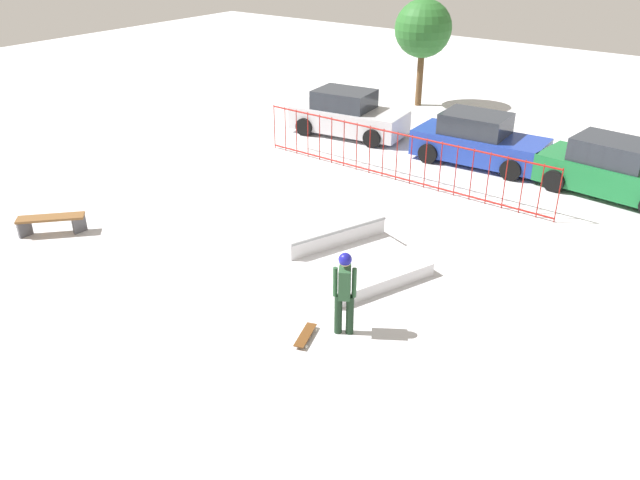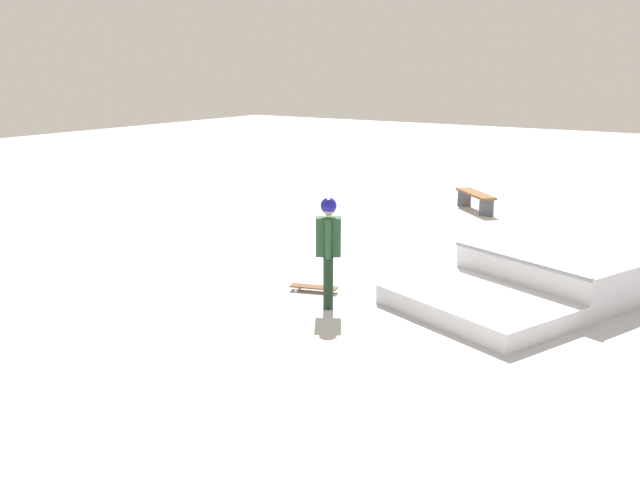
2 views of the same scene
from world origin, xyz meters
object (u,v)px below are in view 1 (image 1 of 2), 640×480
park_bench (51,221)px  distant_tree (423,29)px  skate_ramp (309,225)px  parked_car_green (614,171)px  skater (345,287)px  skateboard (305,335)px  parked_car_silver (348,115)px  parked_car_blue (478,141)px

park_bench → distant_tree: (1.45, 16.18, 2.71)m
skate_ramp → parked_car_green: 8.95m
park_bench → parked_car_green: bearing=46.2°
skate_ramp → distant_tree: distant_tree is taller
skate_ramp → parked_car_green: bearing=74.7°
skater → skateboard: 1.20m
skater → skate_ramp: bearing=-164.6°
park_bench → parked_car_silver: bearing=83.1°
skater → park_bench: bearing=-115.3°
skater → parked_car_green: skater is taller
distant_tree → parked_car_blue: bearing=-46.0°
skateboard → distant_tree: (-6.34, 15.92, 2.99)m
parked_car_green → distant_tree: size_ratio=1.01×
skate_ramp → park_bench: size_ratio=4.14×
skateboard → park_bench: park_bench is taller
parked_car_silver → parked_car_blue: size_ratio=1.02×
parked_car_green → park_bench: bearing=-127.5°
parked_car_blue → parked_car_silver: bearing=177.2°
skate_ramp → park_bench: skate_ramp is taller
skater → park_bench: 8.33m
park_bench → parked_car_silver: parked_car_silver is taller
skateboard → park_bench: (-7.79, -0.25, 0.28)m
skate_ramp → skater: bearing=-22.8°
parked_car_blue → parked_car_green: same height
skater → distant_tree: (-6.81, 15.33, 2.06)m
skateboard → parked_car_silver: size_ratio=0.19×
parked_car_green → distant_tree: distant_tree is taller
parked_car_silver → skateboard: bearing=-66.2°
skate_ramp → skateboard: 4.29m
skateboard → distant_tree: distant_tree is taller
skate_ramp → skateboard: size_ratio=7.26×
skate_ramp → distant_tree: 13.32m
skate_ramp → parked_car_blue: parked_car_blue is taller
park_bench → parked_car_silver: size_ratio=0.34×
skater → distant_tree: 16.90m
skateboard → parked_car_green: 11.05m
parked_car_blue → parked_car_green: bearing=-5.2°
skater → parked_car_silver: size_ratio=0.40×
skateboard → distant_tree: bearing=-176.8°
parked_car_blue → parked_car_green: (4.16, -0.16, 0.00)m
skate_ramp → parked_car_blue: (1.10, 7.40, 0.41)m
park_bench → distant_tree: bearing=84.9°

